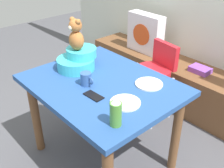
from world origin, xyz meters
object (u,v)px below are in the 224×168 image
object	(u,v)px
pillow_floral_left	(145,33)
coffee_mug	(86,79)
ketchup_bottle	(116,112)
dinner_plate_near	(149,84)
highchair	(154,72)
dinner_plate_far	(125,103)
infant_seat_teal	(78,60)
book_stack	(200,70)
cell_phone	(94,96)
teddy_bear	(76,35)
dining_table	(102,96)

from	to	relation	value
pillow_floral_left	coffee_mug	world-z (taller)	pillow_floral_left
ketchup_bottle	dinner_plate_near	xyz separation A→B (m)	(-0.18, 0.49, -0.08)
highchair	dinner_plate_far	xyz separation A→B (m)	(0.43, -0.81, 0.22)
infant_seat_teal	dinner_plate_far	distance (m)	0.63
book_stack	infant_seat_teal	size ratio (longest dim) A/B	0.61
cell_phone	dinner_plate_far	bearing A→B (deg)	-67.08
infant_seat_teal	teddy_bear	world-z (taller)	teddy_bear
pillow_floral_left	book_stack	world-z (taller)	pillow_floral_left
ketchup_bottle	book_stack	bearing A→B (deg)	102.25
pillow_floral_left	teddy_bear	size ratio (longest dim) A/B	1.76
pillow_floral_left	dining_table	distance (m)	1.32
highchair	infant_seat_teal	xyz separation A→B (m)	(-0.19, -0.74, 0.29)
pillow_floral_left	dinner_plate_far	size ratio (longest dim) A/B	2.20
highchair	teddy_bear	size ratio (longest dim) A/B	3.16
dinner_plate_far	coffee_mug	bearing A→B (deg)	-173.69
dining_table	teddy_bear	xyz separation A→B (m)	(-0.31, 0.01, 0.39)
cell_phone	book_stack	bearing A→B (deg)	-3.72
book_stack	cell_phone	distance (m)	1.37
highchair	dinner_plate_far	world-z (taller)	highchair
dining_table	highchair	world-z (taller)	highchair
pillow_floral_left	dinner_plate_near	distance (m)	1.28
book_stack	coffee_mug	size ratio (longest dim) A/B	1.67
pillow_floral_left	infant_seat_teal	size ratio (longest dim) A/B	1.33
book_stack	ketchup_bottle	world-z (taller)	ketchup_bottle
highchair	infant_seat_teal	distance (m)	0.82
dining_table	dinner_plate_far	bearing A→B (deg)	-11.25
highchair	book_stack	bearing A→B (deg)	61.92
infant_seat_teal	coffee_mug	world-z (taller)	infant_seat_teal
pillow_floral_left	highchair	size ratio (longest dim) A/B	0.56
dining_table	coffee_mug	distance (m)	0.20
book_stack	coffee_mug	bearing A→B (deg)	-97.26
book_stack	dinner_plate_far	bearing A→B (deg)	-81.14
dining_table	teddy_bear	bearing A→B (deg)	177.72
ketchup_bottle	cell_phone	size ratio (longest dim) A/B	1.28
teddy_bear	infant_seat_teal	bearing A→B (deg)	90.00
ketchup_bottle	dinner_plate_near	bearing A→B (deg)	109.93
pillow_floral_left	coffee_mug	xyz separation A→B (m)	(0.57, -1.27, 0.11)
highchair	cell_phone	bearing A→B (deg)	-76.15
book_stack	cell_phone	world-z (taller)	cell_phone
highchair	coffee_mug	size ratio (longest dim) A/B	6.58
coffee_mug	dinner_plate_near	xyz separation A→B (m)	(0.30, 0.34, -0.04)
highchair	dinner_plate_near	distance (m)	0.67
dinner_plate_near	cell_phone	bearing A→B (deg)	-109.98
dining_table	highchair	xyz separation A→B (m)	(-0.12, 0.75, -0.10)
coffee_mug	dinner_plate_near	world-z (taller)	coffee_mug
pillow_floral_left	teddy_bear	bearing A→B (deg)	-74.99
highchair	coffee_mug	world-z (taller)	coffee_mug
teddy_bear	coffee_mug	size ratio (longest dim) A/B	2.08
pillow_floral_left	dinner_plate_near	world-z (taller)	pillow_floral_left
infant_seat_teal	dinner_plate_near	size ratio (longest dim) A/B	1.65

